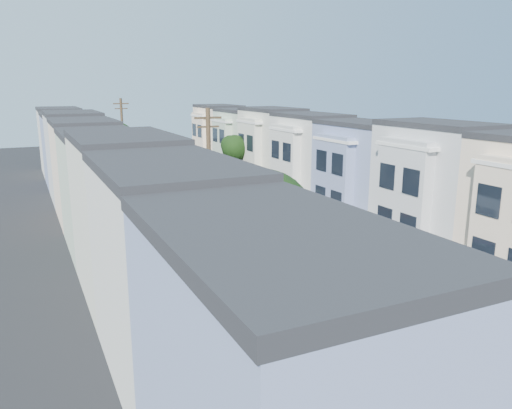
{
  "coord_description": "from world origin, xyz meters",
  "views": [
    {
      "loc": [
        -16.06,
        -24.94,
        11.34
      ],
      "look_at": [
        0.4,
        9.8,
        2.2
      ],
      "focal_mm": 35.0,
      "sensor_mm": 36.0,
      "label": 1
    }
  ],
  "objects_px": {
    "utility_pole_far": "(124,147)",
    "parked_right_a": "(478,294)",
    "tree_d": "(149,156)",
    "parked_right_d": "(229,182)",
    "tree_c": "(186,191)",
    "parked_left_d": "(178,219)",
    "lead_sedan": "(282,224)",
    "tree_b": "(262,220)",
    "parked_left_b": "(332,345)",
    "tree_a": "(392,322)",
    "parked_left_c": "(256,281)",
    "tree_far_r": "(234,148)",
    "parked_right_b": "(419,267)",
    "utility_pole_near": "(210,195)",
    "tree_e": "(115,143)",
    "fedex_truck": "(330,240)",
    "parked_right_c": "(258,196)"
  },
  "relations": [
    {
      "from": "utility_pole_far",
      "to": "parked_right_a",
      "type": "distance_m",
      "value": 37.92
    },
    {
      "from": "tree_d",
      "to": "parked_right_d",
      "type": "xyz_separation_m",
      "value": [
        11.2,
        9.44,
        -4.79
      ]
    },
    {
      "from": "tree_c",
      "to": "parked_left_d",
      "type": "relative_size",
      "value": 1.46
    },
    {
      "from": "tree_c",
      "to": "parked_right_d",
      "type": "relative_size",
      "value": 1.52
    },
    {
      "from": "tree_c",
      "to": "lead_sedan",
      "type": "xyz_separation_m",
      "value": [
        8.53,
        2.31,
        -3.84
      ]
    },
    {
      "from": "tree_b",
      "to": "tree_c",
      "type": "bearing_deg",
      "value": 90.0
    },
    {
      "from": "lead_sedan",
      "to": "parked_left_b",
      "type": "relative_size",
      "value": 1.19
    },
    {
      "from": "tree_a",
      "to": "tree_d",
      "type": "bearing_deg",
      "value": 90.0
    },
    {
      "from": "parked_left_c",
      "to": "parked_left_d",
      "type": "distance_m",
      "value": 15.07
    },
    {
      "from": "parked_left_b",
      "to": "parked_right_a",
      "type": "distance_m",
      "value": 9.85
    },
    {
      "from": "lead_sedan",
      "to": "parked_right_d",
      "type": "height_order",
      "value": "parked_right_d"
    },
    {
      "from": "tree_b",
      "to": "tree_far_r",
      "type": "distance_m",
      "value": 37.07
    },
    {
      "from": "parked_right_b",
      "to": "parked_right_d",
      "type": "distance_m",
      "value": 29.99
    },
    {
      "from": "utility_pole_far",
      "to": "parked_right_a",
      "type": "xyz_separation_m",
      "value": [
        11.2,
        -35.96,
        -4.41
      ]
    },
    {
      "from": "tree_a",
      "to": "parked_right_b",
      "type": "bearing_deg",
      "value": 42.92
    },
    {
      "from": "tree_a",
      "to": "lead_sedan",
      "type": "relative_size",
      "value": 1.4
    },
    {
      "from": "tree_a",
      "to": "tree_far_r",
      "type": "xyz_separation_m",
      "value": [
        13.2,
        43.71,
        -0.16
      ]
    },
    {
      "from": "utility_pole_near",
      "to": "parked_right_a",
      "type": "relative_size",
      "value": 2.04
    },
    {
      "from": "tree_b",
      "to": "lead_sedan",
      "type": "relative_size",
      "value": 1.68
    },
    {
      "from": "tree_a",
      "to": "utility_pole_far",
      "type": "relative_size",
      "value": 0.64
    },
    {
      "from": "tree_e",
      "to": "lead_sedan",
      "type": "bearing_deg",
      "value": -70.49
    },
    {
      "from": "tree_c",
      "to": "parked_right_b",
      "type": "height_order",
      "value": "tree_c"
    },
    {
      "from": "tree_d",
      "to": "tree_c",
      "type": "bearing_deg",
      "value": -90.0
    },
    {
      "from": "utility_pole_far",
      "to": "parked_right_d",
      "type": "height_order",
      "value": "utility_pole_far"
    },
    {
      "from": "tree_b",
      "to": "fedex_truck",
      "type": "relative_size",
      "value": 1.15
    },
    {
      "from": "tree_d",
      "to": "tree_far_r",
      "type": "height_order",
      "value": "tree_d"
    },
    {
      "from": "tree_a",
      "to": "lead_sedan",
      "type": "height_order",
      "value": "tree_a"
    },
    {
      "from": "utility_pole_far",
      "to": "parked_right_c",
      "type": "height_order",
      "value": "utility_pole_far"
    },
    {
      "from": "tree_b",
      "to": "tree_far_r",
      "type": "relative_size",
      "value": 1.34
    },
    {
      "from": "tree_c",
      "to": "tree_d",
      "type": "height_order",
      "value": "tree_d"
    },
    {
      "from": "parked_left_c",
      "to": "parked_right_d",
      "type": "relative_size",
      "value": 1.01
    },
    {
      "from": "tree_b",
      "to": "parked_right_b",
      "type": "relative_size",
      "value": 1.52
    },
    {
      "from": "tree_e",
      "to": "fedex_truck",
      "type": "distance_m",
      "value": 33.42
    },
    {
      "from": "fedex_truck",
      "to": "tree_far_r",
      "type": "bearing_deg",
      "value": 71.28
    },
    {
      "from": "utility_pole_near",
      "to": "utility_pole_far",
      "type": "height_order",
      "value": "same"
    },
    {
      "from": "tree_a",
      "to": "parked_left_d",
      "type": "height_order",
      "value": "tree_a"
    },
    {
      "from": "tree_c",
      "to": "utility_pole_far",
      "type": "xyz_separation_m",
      "value": [
        0.0,
        21.44,
        0.67
      ]
    },
    {
      "from": "tree_a",
      "to": "parked_left_c",
      "type": "distance_m",
      "value": 13.2
    },
    {
      "from": "tree_e",
      "to": "lead_sedan",
      "type": "distance_m",
      "value": 25.92
    },
    {
      "from": "parked_left_b",
      "to": "tree_far_r",
      "type": "bearing_deg",
      "value": 72.61
    },
    {
      "from": "tree_a",
      "to": "tree_e",
      "type": "height_order",
      "value": "tree_e"
    },
    {
      "from": "tree_far_r",
      "to": "fedex_truck",
      "type": "relative_size",
      "value": 0.86
    },
    {
      "from": "tree_c",
      "to": "parked_left_d",
      "type": "distance_m",
      "value": 8.15
    },
    {
      "from": "utility_pole_far",
      "to": "parked_left_c",
      "type": "bearing_deg",
      "value": -87.28
    },
    {
      "from": "tree_d",
      "to": "parked_right_b",
      "type": "distance_m",
      "value": 23.89
    },
    {
      "from": "tree_far_r",
      "to": "utility_pole_far",
      "type": "height_order",
      "value": "utility_pole_far"
    },
    {
      "from": "tree_b",
      "to": "fedex_truck",
      "type": "xyz_separation_m",
      "value": [
        7.55,
        5.52,
        -3.51
      ]
    },
    {
      "from": "tree_b",
      "to": "tree_d",
      "type": "distance_m",
      "value": 21.88
    },
    {
      "from": "tree_d",
      "to": "parked_right_c",
      "type": "distance_m",
      "value": 12.34
    },
    {
      "from": "tree_d",
      "to": "tree_e",
      "type": "xyz_separation_m",
      "value": [
        0.0,
        16.03,
        -0.44
      ]
    }
  ]
}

